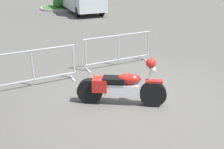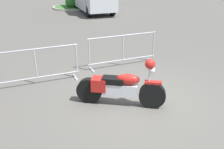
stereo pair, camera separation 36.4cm
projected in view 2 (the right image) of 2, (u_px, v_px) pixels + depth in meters
The scene contains 5 objects.
ground_plane at pixel (140, 100), 6.37m from camera, with size 120.00×120.00×0.00m, color #54514C.
motorcycle at pixel (120, 87), 5.99m from camera, with size 1.79×1.52×1.23m.
crowd_barrier_near at pixel (36, 66), 7.01m from camera, with size 2.43×0.75×1.07m.
crowd_barrier_far at pixel (123, 50), 8.34m from camera, with size 2.43×0.75×1.07m.
planter_island at pixel (75, 5), 19.86m from camera, with size 3.30×3.30×0.99m.
Camera 2 is at (-3.42, -4.46, 3.15)m, focal length 40.00 mm.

